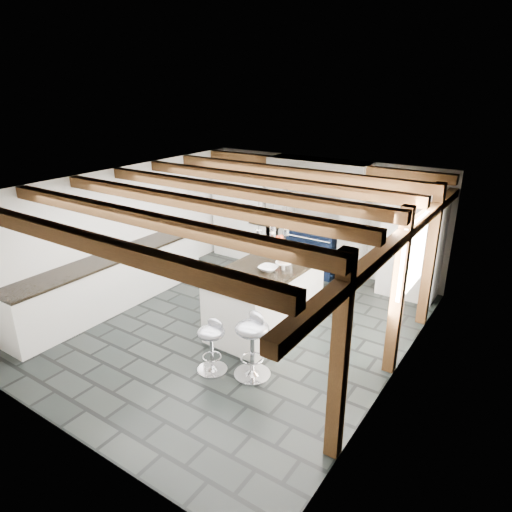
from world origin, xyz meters
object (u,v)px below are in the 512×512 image
Objects in this scene: range_cooker at (314,251)px; kitchen_island at (266,296)px; bar_stool_near at (253,338)px; bar_stool_far at (212,340)px.

range_cooker is 0.48× the size of kitchen_island.
range_cooker is at bearing 124.45° from bar_stool_near.
kitchen_island is at bearing -81.19° from range_cooker.
bar_stool_near is (0.96, -3.62, 0.10)m from range_cooker.
range_cooker is 2.42m from kitchen_island.
bar_stool_near reaches higher than bar_stool_far.
bar_stool_far is at bearing -85.62° from kitchen_island.
bar_stool_near is at bearing 24.90° from bar_stool_far.
range_cooker reaches higher than bar_stool_far.
kitchen_island is (0.37, -2.39, 0.06)m from range_cooker.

